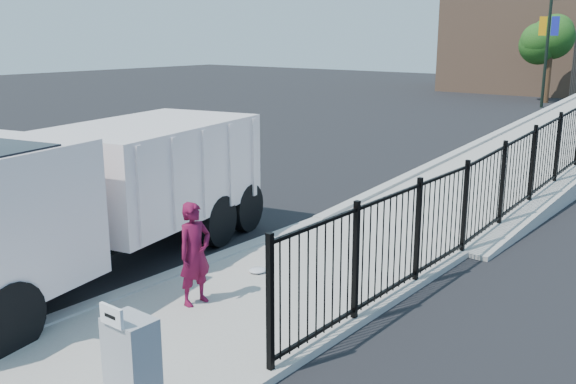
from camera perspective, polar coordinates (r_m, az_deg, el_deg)
The scene contains 12 objects.
ground at distance 12.24m, azimuth -8.36°, elevation -7.10°, with size 120.00×120.00×0.00m, color black.
sidewalk at distance 9.67m, azimuth -9.14°, elevation -12.64°, with size 3.55×12.00×0.12m, color #9E998E.
curb at distance 11.05m, azimuth -16.03°, elevation -9.43°, with size 0.30×12.00×0.16m, color #ADAAA3.
ramp at distance 24.96m, azimuth 23.25°, elevation 2.71°, with size 3.95×24.00×1.70m, color #9E998E.
truck at distance 12.08m, azimuth -17.47°, elevation 0.02°, with size 4.29×8.62×2.83m.
worker at distance 10.32m, azimuth -8.29°, elevation -5.44°, with size 0.61×0.40×1.68m, color #5D0C2A.
utility_cabinet at distance 7.52m, azimuth -13.65°, elevation -15.19°, with size 0.55×0.40×1.25m, color gray.
arrow_sign at distance 7.08m, azimuth -15.42°, elevation -10.57°, with size 0.35×0.04×0.22m, color white.
debris at distance 11.79m, azimuth -2.75°, elevation -6.95°, with size 0.32×0.32×0.08m, color silver.
light_pole_0 at distance 41.88m, azimuth 22.54°, elevation 12.88°, with size 3.77×0.22×8.00m.
tree_0 at distance 45.04m, azimuth 22.36°, elevation 12.37°, with size 2.83×2.83×5.42m.
building at distance 54.61m, azimuth 20.34°, elevation 12.68°, with size 10.00×10.00×8.00m, color #8C664C.
Camera 1 is at (8.40, -7.76, 4.35)m, focal length 40.00 mm.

